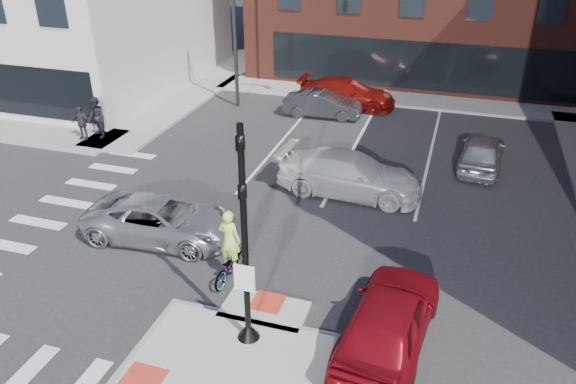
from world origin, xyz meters
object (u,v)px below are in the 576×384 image
(bg_car_red, at_px, (347,93))
(pedestrian_b, at_px, (81,123))
(bg_car_dark, at_px, (323,104))
(pedestrian_a, at_px, (96,117))
(cyclist, at_px, (230,257))
(white_pickup, at_px, (350,174))
(silver_suv, at_px, (161,220))
(red_sedan, at_px, (389,319))
(bg_car_silver, at_px, (482,152))

(bg_car_red, relative_size, pedestrian_b, 3.29)
(bg_car_dark, xyz_separation_m, pedestrian_a, (-9.50, -6.47, 0.45))
(bg_car_dark, height_order, cyclist, cyclist)
(white_pickup, xyz_separation_m, cyclist, (-2.23, -6.69, -0.02))
(cyclist, relative_size, pedestrian_a, 1.21)
(silver_suv, xyz_separation_m, red_sedan, (8.14, -2.90, 0.13))
(white_pickup, height_order, bg_car_red, white_pickup)
(cyclist, bearing_deg, white_pickup, -101.62)
(bg_car_silver, bearing_deg, cyclist, 61.21)
(silver_suv, relative_size, pedestrian_a, 2.65)
(red_sedan, relative_size, bg_car_red, 0.93)
(pedestrian_a, bearing_deg, pedestrian_b, -98.26)
(bg_car_dark, relative_size, pedestrian_a, 2.11)
(silver_suv, relative_size, pedestrian_b, 3.18)
(white_pickup, xyz_separation_m, bg_car_silver, (4.94, 4.09, -0.09))
(bg_car_red, bearing_deg, bg_car_silver, -129.64)
(silver_suv, xyz_separation_m, cyclist, (3.14, -1.44, 0.08))
(bg_car_dark, xyz_separation_m, bg_car_silver, (8.17, -4.20, 0.05))
(cyclist, bearing_deg, pedestrian_b, -29.20)
(bg_car_silver, bearing_deg, red_sedan, 84.78)
(silver_suv, height_order, bg_car_dark, silver_suv)
(pedestrian_a, bearing_deg, red_sedan, 5.59)
(white_pickup, height_order, bg_car_silver, white_pickup)
(bg_car_dark, height_order, bg_car_red, bg_car_red)
(red_sedan, distance_m, bg_car_red, 19.12)
(silver_suv, bearing_deg, bg_car_silver, -51.52)
(silver_suv, bearing_deg, red_sedan, -113.28)
(pedestrian_a, bearing_deg, bg_car_red, 77.48)
(bg_car_silver, bearing_deg, bg_car_dark, -22.36)
(bg_car_silver, bearing_deg, pedestrian_b, 13.48)
(red_sedan, relative_size, pedestrian_b, 3.07)
(cyclist, distance_m, pedestrian_b, 13.63)
(silver_suv, height_order, white_pickup, white_pickup)
(red_sedan, distance_m, bg_car_silver, 12.43)
(red_sedan, height_order, white_pickup, red_sedan)
(red_sedan, distance_m, white_pickup, 8.61)
(bg_car_red, bearing_deg, silver_suv, 169.63)
(pedestrian_a, bearing_deg, silver_suv, -5.52)
(cyclist, relative_size, pedestrian_b, 1.45)
(red_sedan, relative_size, white_pickup, 0.89)
(bg_car_red, xyz_separation_m, cyclist, (0.11, -16.96, 0.02))
(bg_car_silver, relative_size, cyclist, 1.82)
(bg_car_dark, height_order, pedestrian_a, pedestrian_a)
(silver_suv, distance_m, red_sedan, 8.65)
(bg_car_dark, height_order, bg_car_silver, bg_car_silver)
(pedestrian_b, bearing_deg, pedestrian_a, 41.05)
(white_pickup, bearing_deg, pedestrian_a, 83.96)
(silver_suv, distance_m, cyclist, 3.46)
(white_pickup, relative_size, pedestrian_b, 3.47)
(bg_car_dark, bearing_deg, red_sedan, -162.62)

